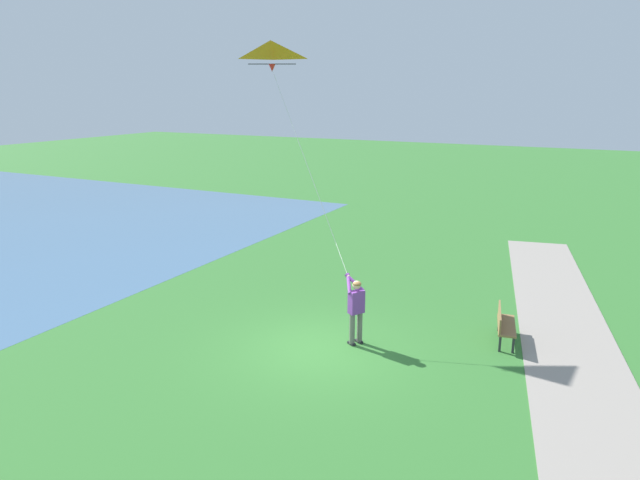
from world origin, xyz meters
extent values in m
plane|color=#33702D|center=(0.00, 0.00, 0.00)|extent=(120.00, 120.00, 0.00)
cube|color=gray|center=(-6.71, 2.00, 0.01)|extent=(8.38, 31.88, 0.02)
cube|color=#232328|center=(-0.65, -0.61, 0.03)|extent=(0.26, 0.22, 0.06)
cylinder|color=slate|center=(-0.66, -0.60, 0.45)|extent=(0.14, 0.14, 0.82)
cube|color=#232328|center=(-0.77, -0.82, 0.03)|extent=(0.26, 0.22, 0.06)
cylinder|color=slate|center=(-0.79, -0.81, 0.45)|extent=(0.14, 0.14, 0.82)
cube|color=#753899|center=(-0.73, -0.70, 1.16)|extent=(0.39, 0.46, 0.60)
sphere|color=#DBB28E|center=(-0.73, -0.70, 1.62)|extent=(0.22, 0.22, 0.22)
ellipsoid|color=olive|center=(-0.74, -0.70, 1.66)|extent=(0.31, 0.31, 0.13)
cylinder|color=#753899|center=(-0.49, -0.74, 1.61)|extent=(0.36, 0.53, 0.43)
cylinder|color=#753899|center=(-0.58, -0.89, 1.61)|extent=(0.56, 0.11, 0.43)
sphere|color=#DBB28E|center=(-0.40, -0.90, 1.74)|extent=(0.10, 0.10, 0.10)
pyramid|color=orange|center=(2.88, -2.65, 7.39)|extent=(1.64, 1.27, 0.52)
cone|color=red|center=(3.02, -2.95, 7.05)|extent=(0.27, 0.27, 0.22)
cylinder|color=black|center=(3.02, -2.95, 7.16)|extent=(1.28, 0.64, 0.02)
cylinder|color=silver|center=(1.31, -1.92, 4.37)|extent=(3.44, 2.07, 5.27)
cube|color=olive|center=(-4.19, -2.61, 0.45)|extent=(0.71, 1.56, 0.05)
cube|color=olive|center=(-4.01, -2.57, 0.68)|extent=(0.32, 1.48, 0.40)
cube|color=#2D2D33|center=(-4.23, -3.30, 0.23)|extent=(0.07, 0.07, 0.45)
cube|color=#2D2D33|center=(-3.91, -3.24, 0.23)|extent=(0.07, 0.07, 0.45)
cube|color=#2D2D33|center=(-4.48, -1.98, 0.23)|extent=(0.07, 0.07, 0.45)
cube|color=#2D2D33|center=(-4.16, -1.92, 0.23)|extent=(0.07, 0.07, 0.45)
camera|label=1|loc=(-6.12, 12.07, 6.40)|focal=32.24mm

